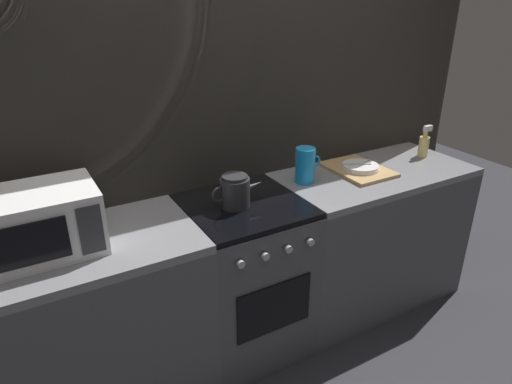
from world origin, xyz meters
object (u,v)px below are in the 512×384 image
(microwave, at_px, (40,222))
(stove_unit, at_px, (245,277))
(kettle, at_px, (235,191))
(pitcher, at_px, (305,165))
(spray_bottle, at_px, (424,144))
(dish_pile, at_px, (359,168))

(microwave, bearing_deg, stove_unit, -1.20)
(stove_unit, distance_m, microwave, 1.10)
(kettle, distance_m, pitcher, 0.49)
(pitcher, xyz_separation_m, spray_bottle, (0.91, -0.03, -0.02))
(stove_unit, xyz_separation_m, pitcher, (0.43, 0.08, 0.55))
(dish_pile, xyz_separation_m, spray_bottle, (0.54, -0.00, 0.06))
(microwave, bearing_deg, dish_pile, 1.04)
(stove_unit, distance_m, spray_bottle, 1.45)
(microwave, xyz_separation_m, spray_bottle, (2.28, 0.03, -0.06))
(microwave, distance_m, pitcher, 1.37)
(kettle, bearing_deg, pitcher, 9.46)
(kettle, xyz_separation_m, dish_pile, (0.86, 0.05, -0.06))
(stove_unit, height_order, dish_pile, dish_pile)
(microwave, bearing_deg, pitcher, 2.61)
(stove_unit, xyz_separation_m, kettle, (-0.05, 0.00, 0.53))
(kettle, relative_size, pitcher, 1.42)
(stove_unit, xyz_separation_m, spray_bottle, (1.35, 0.05, 0.53))
(dish_pile, relative_size, spray_bottle, 1.97)
(pitcher, bearing_deg, stove_unit, -169.31)
(microwave, relative_size, spray_bottle, 2.27)
(microwave, xyz_separation_m, dish_pile, (1.74, 0.03, -0.12))
(stove_unit, distance_m, pitcher, 0.71)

